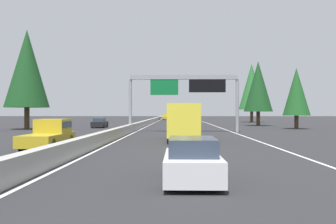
{
  "coord_description": "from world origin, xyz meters",
  "views": [
    {
      "loc": [
        -3.87,
        -5.03,
        2.31
      ],
      "look_at": [
        46.84,
        -3.9,
        2.34
      ],
      "focal_mm": 40.47,
      "sensor_mm": 36.0,
      "label": 1
    }
  ],
  "objects_px": {
    "oncoming_near": "(50,134)",
    "conifer_left_near": "(27,69)",
    "conifer_right_near": "(296,92)",
    "sedan_far_center": "(178,121)",
    "sedan_mid_right": "(192,161)",
    "box_truck_distant_b": "(183,121)",
    "bus_far_left": "(178,114)",
    "sign_gantry_overhead": "(185,87)",
    "oncoming_far": "(100,123)",
    "pickup_distant_a": "(166,117)",
    "conifer_right_mid": "(258,86)",
    "conifer_right_far": "(252,87)"
  },
  "relations": [
    {
      "from": "sign_gantry_overhead",
      "to": "conifer_right_mid",
      "type": "xyz_separation_m",
      "value": [
        21.32,
        -12.96,
        1.46
      ]
    },
    {
      "from": "box_truck_distant_b",
      "to": "conifer_right_far",
      "type": "bearing_deg",
      "value": -16.41
    },
    {
      "from": "sedan_mid_right",
      "to": "conifer_right_near",
      "type": "distance_m",
      "value": 43.46
    },
    {
      "from": "conifer_right_near",
      "to": "conifer_right_far",
      "type": "relative_size",
      "value": 0.63
    },
    {
      "from": "oncoming_near",
      "to": "box_truck_distant_b",
      "type": "bearing_deg",
      "value": 126.56
    },
    {
      "from": "sedan_mid_right",
      "to": "box_truck_distant_b",
      "type": "xyz_separation_m",
      "value": [
        17.82,
        -0.01,
        0.93
      ]
    },
    {
      "from": "sign_gantry_overhead",
      "to": "sedan_mid_right",
      "type": "relative_size",
      "value": 2.88
    },
    {
      "from": "oncoming_far",
      "to": "conifer_right_near",
      "type": "xyz_separation_m",
      "value": [
        -3.42,
        -28.07,
        4.46
      ]
    },
    {
      "from": "conifer_right_mid",
      "to": "sign_gantry_overhead",
      "type": "bearing_deg",
      "value": 148.7
    },
    {
      "from": "sedan_far_center",
      "to": "conifer_right_far",
      "type": "xyz_separation_m",
      "value": [
        20.4,
        -17.06,
        7.55
      ]
    },
    {
      "from": "sedan_mid_right",
      "to": "oncoming_far",
      "type": "height_order",
      "value": "same"
    },
    {
      "from": "sign_gantry_overhead",
      "to": "box_truck_distant_b",
      "type": "height_order",
      "value": "sign_gantry_overhead"
    },
    {
      "from": "conifer_right_mid",
      "to": "conifer_left_near",
      "type": "height_order",
      "value": "conifer_left_near"
    },
    {
      "from": "conifer_right_near",
      "to": "conifer_right_far",
      "type": "distance_m",
      "value": 35.13
    },
    {
      "from": "sign_gantry_overhead",
      "to": "pickup_distant_a",
      "type": "xyz_separation_m",
      "value": [
        73.32,
        4.23,
        -4.33
      ]
    },
    {
      "from": "sedan_far_center",
      "to": "bus_far_left",
      "type": "distance_m",
      "value": 44.04
    },
    {
      "from": "box_truck_distant_b",
      "to": "conifer_right_near",
      "type": "bearing_deg",
      "value": -35.83
    },
    {
      "from": "conifer_right_near",
      "to": "sedan_far_center",
      "type": "bearing_deg",
      "value": 48.14
    },
    {
      "from": "oncoming_far",
      "to": "sedan_mid_right",
      "type": "bearing_deg",
      "value": 15.37
    },
    {
      "from": "conifer_left_near",
      "to": "oncoming_far",
      "type": "bearing_deg",
      "value": -58.44
    },
    {
      "from": "box_truck_distant_b",
      "to": "conifer_right_near",
      "type": "height_order",
      "value": "conifer_right_near"
    },
    {
      "from": "conifer_left_near",
      "to": "sedan_mid_right",
      "type": "bearing_deg",
      "value": -151.44
    },
    {
      "from": "oncoming_far",
      "to": "conifer_right_far",
      "type": "xyz_separation_m",
      "value": [
        31.57,
        -28.84,
        7.55
      ]
    },
    {
      "from": "conifer_right_near",
      "to": "conifer_right_far",
      "type": "xyz_separation_m",
      "value": [
        34.99,
        -0.77,
        3.09
      ]
    },
    {
      "from": "sedan_far_center",
      "to": "conifer_right_near",
      "type": "distance_m",
      "value": 22.32
    },
    {
      "from": "box_truck_distant_b",
      "to": "sedan_far_center",
      "type": "relative_size",
      "value": 1.93
    },
    {
      "from": "sign_gantry_overhead",
      "to": "pickup_distant_a",
      "type": "distance_m",
      "value": 73.56
    },
    {
      "from": "box_truck_distant_b",
      "to": "pickup_distant_a",
      "type": "height_order",
      "value": "box_truck_distant_b"
    },
    {
      "from": "sedan_far_center",
      "to": "oncoming_near",
      "type": "bearing_deg",
      "value": 168.98
    },
    {
      "from": "pickup_distant_a",
      "to": "conifer_left_near",
      "type": "height_order",
      "value": "conifer_left_near"
    },
    {
      "from": "sedan_mid_right",
      "to": "conifer_right_near",
      "type": "xyz_separation_m",
      "value": [
        40.12,
        -16.1,
        4.46
      ]
    },
    {
      "from": "pickup_distant_a",
      "to": "conifer_right_far",
      "type": "xyz_separation_m",
      "value": [
        -29.15,
        -20.62,
        7.32
      ]
    },
    {
      "from": "oncoming_near",
      "to": "conifer_right_near",
      "type": "height_order",
      "value": "conifer_right_near"
    },
    {
      "from": "sedan_far_center",
      "to": "oncoming_near",
      "type": "distance_m",
      "value": 44.1
    },
    {
      "from": "sedan_mid_right",
      "to": "oncoming_near",
      "type": "xyz_separation_m",
      "value": [
        11.43,
        8.62,
        0.23
      ]
    },
    {
      "from": "sedan_far_center",
      "to": "conifer_left_near",
      "type": "height_order",
      "value": "conifer_left_near"
    },
    {
      "from": "oncoming_near",
      "to": "conifer_left_near",
      "type": "distance_m",
      "value": 30.24
    },
    {
      "from": "box_truck_distant_b",
      "to": "oncoming_far",
      "type": "xyz_separation_m",
      "value": [
        25.72,
        11.98,
        -0.93
      ]
    },
    {
      "from": "box_truck_distant_b",
      "to": "conifer_left_near",
      "type": "xyz_separation_m",
      "value": [
        20.32,
        20.77,
        6.61
      ]
    },
    {
      "from": "sign_gantry_overhead",
      "to": "box_truck_distant_b",
      "type": "bearing_deg",
      "value": 177.9
    },
    {
      "from": "sign_gantry_overhead",
      "to": "sedan_mid_right",
      "type": "distance_m",
      "value": 31.29
    },
    {
      "from": "sign_gantry_overhead",
      "to": "sedan_far_center",
      "type": "bearing_deg",
      "value": 1.62
    },
    {
      "from": "box_truck_distant_b",
      "to": "conifer_right_mid",
      "type": "relative_size",
      "value": 0.77
    },
    {
      "from": "bus_far_left",
      "to": "sedan_mid_right",
      "type": "bearing_deg",
      "value": -179.98
    },
    {
      "from": "conifer_right_mid",
      "to": "conifer_right_near",
      "type": "bearing_deg",
      "value": -167.69
    },
    {
      "from": "box_truck_distant_b",
      "to": "oncoming_near",
      "type": "relative_size",
      "value": 1.52
    },
    {
      "from": "sign_gantry_overhead",
      "to": "oncoming_far",
      "type": "height_order",
      "value": "sign_gantry_overhead"
    },
    {
      "from": "conifer_right_far",
      "to": "sedan_far_center",
      "type": "bearing_deg",
      "value": 140.09
    },
    {
      "from": "sedan_far_center",
      "to": "bus_far_left",
      "type": "height_order",
      "value": "bus_far_left"
    },
    {
      "from": "oncoming_far",
      "to": "conifer_left_near",
      "type": "xyz_separation_m",
      "value": [
        -5.4,
        8.79,
        7.54
      ]
    }
  ]
}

